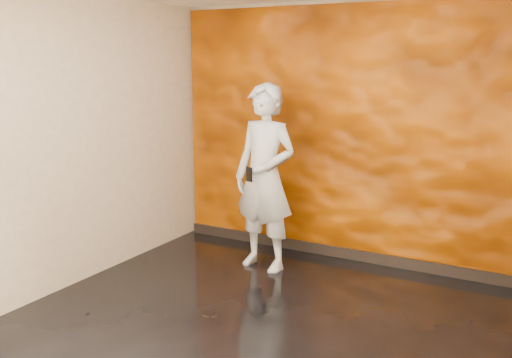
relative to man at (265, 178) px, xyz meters
name	(u,v)px	position (x,y,z in m)	size (l,w,h in m)	color
room	(254,160)	(0.57, -1.25, 0.42)	(4.02, 4.02, 2.81)	black
feature_wall	(342,135)	(0.57, 0.71, 0.40)	(3.90, 0.06, 2.75)	#CF5E00
baseboard	(337,252)	(0.57, 0.67, -0.92)	(3.90, 0.04, 0.12)	black
man	(265,178)	(0.00, 0.00, 0.00)	(0.71, 0.47, 1.95)	#979DA5
phone	(249,174)	(-0.04, -0.27, 0.08)	(0.08, 0.02, 0.15)	black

